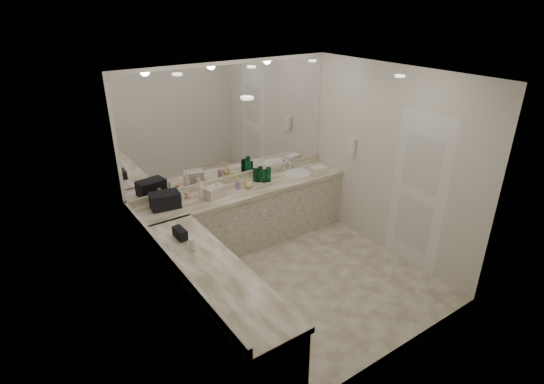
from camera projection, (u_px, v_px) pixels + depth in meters
floor at (295, 283)px, 5.46m from camera, size 3.20×3.20×0.00m
ceiling at (300, 77)px, 4.37m from camera, size 3.20×3.20×0.00m
wall_back at (233, 155)px, 6.04m from camera, size 3.20×0.02×2.60m
wall_left at (166, 230)px, 4.09m from camera, size 0.02×3.00×2.60m
wall_right at (391, 163)px, 5.74m from camera, size 0.02×3.00×2.60m
vanity_back_base at (245, 218)px, 6.18m from camera, size 3.20×0.60×0.84m
vanity_back_top at (245, 190)px, 5.98m from camera, size 3.20×0.64×0.06m
vanity_left_base at (213, 308)px, 4.39m from camera, size 0.60×2.40×0.84m
vanity_left_top at (212, 271)px, 4.20m from camera, size 0.64×2.42×0.06m
backsplash_back at (234, 178)px, 6.17m from camera, size 3.20×0.04×0.10m
backsplash_left at (171, 260)px, 4.24m from camera, size 0.04×3.00×0.10m
mirror_back at (232, 123)px, 5.83m from camera, size 3.12×0.01×1.55m
mirror_left at (162, 185)px, 3.90m from camera, size 0.01×2.92×1.55m
sink at (298, 174)px, 6.47m from camera, size 0.44×0.44×0.03m
faucet at (290, 165)px, 6.60m from camera, size 0.24×0.16×0.14m
wall_phone at (352, 147)px, 6.22m from camera, size 0.06×0.10×0.24m
door at (418, 193)px, 5.46m from camera, size 0.02×0.82×2.10m
black_toiletry_bag at (165, 200)px, 5.38m from camera, size 0.39×0.28×0.21m
black_bag_spill at (180, 233)px, 4.71m from camera, size 0.11×0.21×0.11m
cream_cosmetic_case at (215, 192)px, 5.67m from camera, size 0.31×0.23×0.16m
hand_towel at (318, 168)px, 6.62m from camera, size 0.27×0.21×0.04m
lotion_left at (192, 244)px, 4.47m from camera, size 0.07×0.07×0.15m
soap_bottle_a at (202, 190)px, 5.63m from camera, size 0.11×0.11×0.24m
soap_bottle_b at (216, 190)px, 5.65m from camera, size 0.12×0.12×0.21m
soap_bottle_c at (249, 183)px, 5.94m from camera, size 0.15×0.15×0.16m
green_bottle_0 at (269, 174)px, 6.15m from camera, size 0.07×0.07×0.21m
green_bottle_1 at (259, 175)px, 6.14m from camera, size 0.07×0.07×0.21m
green_bottle_2 at (255, 175)px, 6.16m from camera, size 0.07×0.07×0.19m
green_bottle_3 at (264, 176)px, 6.13m from camera, size 0.07×0.07×0.19m
green_bottle_4 at (260, 173)px, 6.25m from camera, size 0.07×0.07×0.19m
amenity_bottle_0 at (238, 185)px, 5.93m from camera, size 0.06×0.06×0.11m
amenity_bottle_1 at (213, 192)px, 5.73m from camera, size 0.04×0.04×0.10m
amenity_bottle_2 at (245, 182)px, 6.09m from camera, size 0.05×0.05×0.07m
amenity_bottle_3 at (168, 200)px, 5.47m from camera, size 0.04×0.04×0.12m
amenity_bottle_4 at (168, 200)px, 5.49m from camera, size 0.06×0.06×0.11m
amenity_bottle_5 at (187, 195)px, 5.64m from camera, size 0.05×0.05×0.09m
amenity_bottle_6 at (209, 190)px, 5.80m from camera, size 0.05×0.05×0.10m
amenity_bottle_7 at (237, 181)px, 6.05m from camera, size 0.04×0.04×0.11m
amenity_bottle_8 at (182, 196)px, 5.55m from camera, size 0.04×0.04×0.15m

